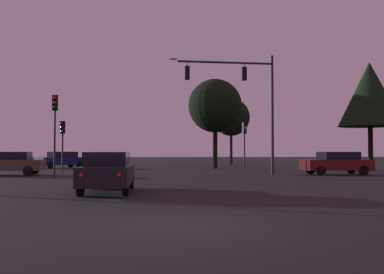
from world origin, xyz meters
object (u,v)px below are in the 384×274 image
at_px(traffic_light_median, 55,120).
at_px(car_crossing_right, 10,163).
at_px(car_far_lane, 61,160).
at_px(tree_left_far, 215,106).
at_px(traffic_light_corner_right, 245,136).
at_px(car_nearside_lane, 108,171).
at_px(car_crossing_left, 337,163).
at_px(tree_center_horizon, 231,117).
at_px(traffic_light_corner_left, 62,136).
at_px(traffic_signal_mast_arm, 245,92).
at_px(tree_behind_sign, 370,94).

height_order(traffic_light_median, car_crossing_right, traffic_light_median).
height_order(car_far_lane, tree_left_far, tree_left_far).
bearing_deg(car_far_lane, traffic_light_corner_right, -22.99).
relative_size(car_nearside_lane, car_crossing_right, 1.04).
relative_size(car_crossing_left, tree_center_horizon, 0.59).
bearing_deg(traffic_light_median, car_crossing_right, 138.83).
bearing_deg(traffic_light_corner_left, car_far_lane, 102.63).
bearing_deg(car_nearside_lane, tree_left_far, 71.67).
xyz_separation_m(car_nearside_lane, car_crossing_right, (-7.60, 11.90, -0.00)).
height_order(car_nearside_lane, tree_center_horizon, tree_center_horizon).
bearing_deg(traffic_signal_mast_arm, car_far_lane, 139.39).
bearing_deg(car_nearside_lane, traffic_light_corner_left, 108.53).
bearing_deg(car_far_lane, car_crossing_left, -32.12).
distance_m(traffic_light_corner_left, car_far_lane, 9.64).
bearing_deg(traffic_signal_mast_arm, traffic_light_median, -168.57).
relative_size(car_crossing_right, tree_left_far, 0.53).
xyz_separation_m(tree_behind_sign, tree_center_horizon, (-8.46, 16.14, -0.62)).
xyz_separation_m(traffic_light_corner_right, car_crossing_right, (-16.50, -5.09, -1.97)).
height_order(traffic_light_corner_right, traffic_light_median, traffic_light_median).
bearing_deg(tree_left_far, traffic_light_corner_right, -69.75).
bearing_deg(car_nearside_lane, traffic_light_median, 114.78).
relative_size(car_crossing_right, tree_center_horizon, 0.56).
xyz_separation_m(car_crossing_right, tree_center_horizon, (18.20, 20.55, 4.76)).
bearing_deg(traffic_light_corner_right, tree_behind_sign, -3.84).
distance_m(traffic_signal_mast_arm, car_far_lane, 19.79).
height_order(traffic_light_corner_right, tree_behind_sign, tree_behind_sign).
distance_m(car_crossing_right, car_far_lane, 11.81).
bearing_deg(traffic_light_corner_right, car_crossing_left, -52.27).
xyz_separation_m(traffic_signal_mast_arm, traffic_light_corner_left, (-12.52, 3.28, -2.86)).
relative_size(traffic_light_median, car_far_lane, 1.10).
xyz_separation_m(traffic_light_median, car_crossing_left, (17.81, 1.91, -2.60)).
height_order(car_far_lane, tree_behind_sign, tree_behind_sign).
xyz_separation_m(car_crossing_left, tree_left_far, (-6.57, 10.93, 4.89)).
distance_m(traffic_light_corner_left, tree_behind_sign, 24.24).
distance_m(traffic_light_median, tree_left_far, 17.22).
xyz_separation_m(traffic_light_corner_right, tree_behind_sign, (10.17, -0.68, 3.41)).
relative_size(traffic_light_corner_right, tree_behind_sign, 0.44).
bearing_deg(tree_behind_sign, car_nearside_lane, -139.47).
bearing_deg(car_crossing_right, traffic_signal_mast_arm, -2.69).
xyz_separation_m(car_nearside_lane, tree_center_horizon, (10.60, 32.44, 4.76)).
bearing_deg(car_crossing_left, car_far_lane, 147.88).
bearing_deg(tree_center_horizon, car_nearside_lane, -108.10).
xyz_separation_m(traffic_light_corner_right, car_crossing_left, (4.85, -6.26, -1.96)).
distance_m(traffic_light_corner_right, traffic_light_median, 15.34).
relative_size(traffic_light_corner_right, tree_left_far, 0.47).
height_order(traffic_light_median, tree_left_far, tree_left_far).
distance_m(car_far_lane, tree_left_far, 15.05).
bearing_deg(traffic_light_corner_right, traffic_signal_mast_arm, -101.89).
relative_size(car_crossing_right, tree_behind_sign, 0.49).
bearing_deg(car_crossing_right, car_nearside_lane, -57.43).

